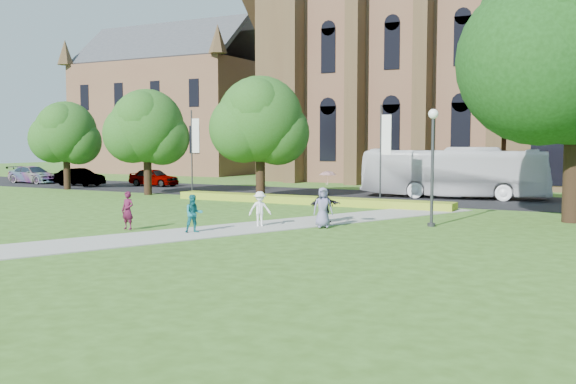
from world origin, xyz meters
The scene contains 23 objects.
ground centered at (0.00, 0.00, 0.00)m, with size 160.00×160.00×0.00m, color #385A1B.
road centered at (0.00, 20.00, 0.01)m, with size 160.00×10.00×0.02m, color black.
footpath centered at (0.00, 1.00, 0.02)m, with size 3.20×30.00×0.04m, color #B2B2A8.
flower_hedge centered at (-2.00, 13.20, 0.23)m, with size 18.00×1.40×0.45m, color gold.
cathedral centered at (10.00, 39.73, 12.98)m, with size 52.60×18.25×28.00m.
building_west centered at (-34.00, 42.00, 9.21)m, with size 22.00×14.00×18.30m.
streetlamp centered at (7.50, 6.50, 3.30)m, with size 0.44×0.44×5.24m.
street_tree_0 centered at (-15.00, 14.00, 4.87)m, with size 5.20×5.20×7.50m.
street_tree_1 centered at (-6.00, 14.50, 5.22)m, with size 5.60×5.60×8.05m.
street_tree_2 centered at (-24.00, 15.00, 4.53)m, with size 4.80×4.80×6.95m.
banner_pole_0 centered at (2.11, 15.20, 3.39)m, with size 0.70×0.10×6.00m.
banner_pole_1 centered at (-11.89, 15.20, 3.39)m, with size 0.70×0.10×6.00m.
tour_coach centered at (5.04, 21.29, 1.72)m, with size 2.86×12.23×3.41m, color white.
car_0 centered at (-20.22, 20.98, 0.77)m, with size 1.77×4.40×1.50m, color gray.
car_1 centered at (-26.08, 18.36, 0.76)m, with size 1.56×4.47×1.47m, color gray.
car_2 centered at (-32.53, 19.02, 0.78)m, with size 2.13×5.25×1.52m, color gray.
pedestrian_0 centered at (-3.70, -0.79, 0.86)m, with size 0.60×0.39×1.63m, color #50122F.
pedestrian_1 centered at (-0.64, -0.25, 0.83)m, with size 0.76×0.60×1.57m, color #16666E.
pedestrian_2 centered at (0.80, 2.73, 0.81)m, with size 1.00×0.57×1.55m, color white.
pedestrian_3 centered at (2.85, 4.95, 0.85)m, with size 0.95×0.40×1.62m, color black.
pedestrian_4 centered at (3.42, 3.73, 0.92)m, with size 0.86×0.56×1.76m, color slate.
pedestrian_5 centered at (2.72, 5.44, 0.84)m, with size 1.49×0.47×1.60m, color #28272F.
parasol centered at (3.60, 3.83, 2.11)m, with size 0.71×0.71×0.63m, color #C78DA3.
Camera 1 is at (15.04, -21.77, 3.81)m, focal length 40.00 mm.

